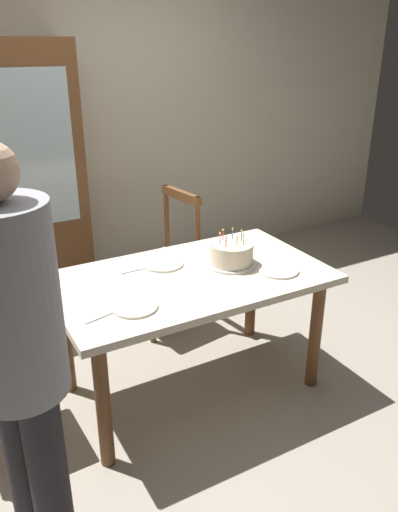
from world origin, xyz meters
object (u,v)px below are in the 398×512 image
dining_table (191,291)px  plate_near_guest (278,270)px  china_cabinet (2,183)px  plate_near_celebrant (134,307)px  person_celebrant (18,354)px  chair_spindle_back (162,264)px  plate_far_side (163,264)px  birthday_cake (232,254)px

dining_table → plate_near_guest: size_ratio=6.63×
plate_near_guest → china_cabinet: china_cabinet is taller
plate_near_celebrant → china_cabinet: 1.78m
plate_near_celebrant → dining_table: bearing=25.2°
plate_near_celebrant → person_celebrant: bearing=-142.4°
plate_near_celebrant → chair_spindle_back: 1.13m
plate_far_side → china_cabinet: 1.51m
chair_spindle_back → china_cabinet: 1.27m
birthday_cake → plate_far_side: birthday_cake is taller
plate_near_guest → person_celebrant: (-1.43, -0.45, 0.20)m
chair_spindle_back → person_celebrant: bearing=-130.0°
dining_table → plate_far_side: bearing=111.1°
birthday_cake → china_cabinet: size_ratio=0.15×
person_celebrant → plate_near_celebrant: bearing=37.6°
birthday_cake → china_cabinet: (-0.93, 1.55, 0.17)m
plate_near_celebrant → china_cabinet: size_ratio=0.12×
plate_near_celebrant → plate_far_side: size_ratio=1.00×
person_celebrant → dining_table: bearing=33.0°
plate_near_celebrant → chair_spindle_back: (0.57, 0.93, -0.27)m
dining_table → china_cabinet: china_cabinet is taller
dining_table → chair_spindle_back: 0.78m
birthday_cake → plate_far_side: size_ratio=1.27×
plate_far_side → china_cabinet: size_ratio=0.12×
plate_near_celebrant → person_celebrant: person_celebrant is taller
plate_near_celebrant → birthday_cake: bearing=16.7°
plate_far_side → chair_spindle_back: 0.67m
plate_far_side → chair_spindle_back: bearing=66.1°
plate_near_celebrant → plate_near_guest: bearing=0.0°
birthday_cake → plate_far_side: bearing=151.9°
plate_near_guest → chair_spindle_back: size_ratio=0.23×
plate_far_side → china_cabinet: bearing=113.6°
dining_table → chair_spindle_back: size_ratio=1.54×
plate_far_side → dining_table: bearing=-68.9°
plate_near_guest → chair_spindle_back: chair_spindle_back is taller
birthday_cake → plate_far_side: (-0.34, 0.18, -0.06)m
dining_table → person_celebrant: 1.22m
dining_table → birthday_cake: bearing=2.2°
birthday_cake → plate_far_side: 0.38m
plate_near_celebrant → chair_spindle_back: chair_spindle_back is taller
dining_table → plate_far_side: 0.23m
chair_spindle_back → plate_near_guest: bearing=-74.2°
dining_table → birthday_cake: size_ratio=5.21×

